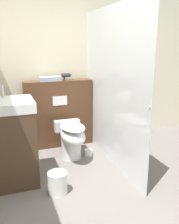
# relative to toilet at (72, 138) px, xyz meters

# --- Properties ---
(ground_plane) EXTENTS (12.00, 12.00, 0.00)m
(ground_plane) POSITION_rel_toilet_xyz_m (0.14, -1.24, -0.31)
(ground_plane) COLOR slate
(wall_back) EXTENTS (8.00, 0.06, 2.50)m
(wall_back) POSITION_rel_toilet_xyz_m (0.14, 0.77, 0.94)
(wall_back) COLOR beige
(wall_back) RESTS_ON ground_plane
(partition_panel) EXTENTS (1.03, 0.22, 1.05)m
(partition_panel) POSITION_rel_toilet_xyz_m (-0.05, 0.56, 0.21)
(partition_panel) COLOR #51331E
(partition_panel) RESTS_ON ground_plane
(shower_glass) EXTENTS (0.04, 1.90, 2.05)m
(shower_glass) POSITION_rel_toilet_xyz_m (0.49, -0.21, 0.71)
(shower_glass) COLOR silver
(shower_glass) RESTS_ON ground_plane
(toilet) EXTENTS (0.37, 0.64, 0.51)m
(toilet) POSITION_rel_toilet_xyz_m (0.00, 0.00, 0.00)
(toilet) COLOR white
(toilet) RESTS_ON ground_plane
(sink_vanity) EXTENTS (0.63, 0.54, 1.13)m
(sink_vanity) POSITION_rel_toilet_xyz_m (-0.85, -0.36, 0.18)
(sink_vanity) COLOR #473323
(sink_vanity) RESTS_ON ground_plane
(hair_drier) EXTENTS (0.16, 0.06, 0.11)m
(hair_drier) POSITION_rel_toilet_xyz_m (0.09, 0.54, 0.81)
(hair_drier) COLOR #2D2D33
(hair_drier) RESTS_ON partition_panel
(folded_towel) EXTENTS (0.31, 0.19, 0.06)m
(folded_towel) POSITION_rel_toilet_xyz_m (-0.16, 0.55, 0.76)
(folded_towel) COLOR #8C9EAD
(folded_towel) RESTS_ON partition_panel
(spare_toilet_roll) EXTENTS (0.11, 0.11, 0.10)m
(spare_toilet_roll) POSITION_rel_toilet_xyz_m (0.26, 0.02, -0.26)
(spare_toilet_roll) COLOR white
(spare_toilet_roll) RESTS_ON ground_plane
(waste_bin) EXTENTS (0.21, 0.21, 0.24)m
(waste_bin) POSITION_rel_toilet_xyz_m (-0.38, -0.77, -0.19)
(waste_bin) COLOR silver
(waste_bin) RESTS_ON ground_plane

